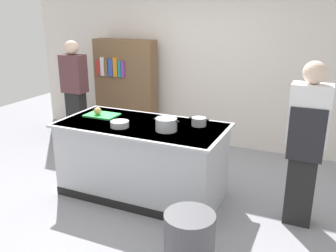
{
  "coord_description": "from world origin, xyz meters",
  "views": [
    {
      "loc": [
        1.93,
        -3.54,
        2.17
      ],
      "look_at": [
        0.25,
        0.2,
        0.85
      ],
      "focal_mm": 38.64,
      "sensor_mm": 36.0,
      "label": 1
    }
  ],
  "objects_px": {
    "mixing_bowl": "(120,124)",
    "person_guest": "(75,91)",
    "sauce_pan": "(199,122)",
    "bookshelf": "(126,89)",
    "person_chef": "(306,142)",
    "trash_bin": "(189,242)",
    "onion": "(98,111)",
    "stock_pot": "(166,124)"
  },
  "relations": [
    {
      "from": "sauce_pan",
      "to": "bookshelf",
      "type": "xyz_separation_m",
      "value": [
        -1.91,
        1.58,
        -0.1
      ]
    },
    {
      "from": "onion",
      "to": "bookshelf",
      "type": "xyz_separation_m",
      "value": [
        -0.62,
        1.74,
        -0.11
      ]
    },
    {
      "from": "trash_bin",
      "to": "person_guest",
      "type": "xyz_separation_m",
      "value": [
        -2.8,
        2.11,
        0.64
      ]
    },
    {
      "from": "stock_pot",
      "to": "person_chef",
      "type": "bearing_deg",
      "value": 8.58
    },
    {
      "from": "onion",
      "to": "sauce_pan",
      "type": "xyz_separation_m",
      "value": [
        1.28,
        0.16,
        -0.02
      ]
    },
    {
      "from": "stock_pot",
      "to": "person_guest",
      "type": "xyz_separation_m",
      "value": [
        -2.15,
        1.17,
        -0.06
      ]
    },
    {
      "from": "onion",
      "to": "stock_pot",
      "type": "distance_m",
      "value": 1.03
    },
    {
      "from": "sauce_pan",
      "to": "bookshelf",
      "type": "height_order",
      "value": "bookshelf"
    },
    {
      "from": "trash_bin",
      "to": "person_guest",
      "type": "height_order",
      "value": "person_guest"
    },
    {
      "from": "person_guest",
      "to": "bookshelf",
      "type": "xyz_separation_m",
      "value": [
        0.51,
        0.73,
        -0.06
      ]
    },
    {
      "from": "onion",
      "to": "person_chef",
      "type": "height_order",
      "value": "person_chef"
    },
    {
      "from": "trash_bin",
      "to": "person_guest",
      "type": "bearing_deg",
      "value": 142.99
    },
    {
      "from": "sauce_pan",
      "to": "person_chef",
      "type": "distance_m",
      "value": 1.17
    },
    {
      "from": "mixing_bowl",
      "to": "stock_pot",
      "type": "bearing_deg",
      "value": 10.58
    },
    {
      "from": "bookshelf",
      "to": "onion",
      "type": "bearing_deg",
      "value": -70.26
    },
    {
      "from": "mixing_bowl",
      "to": "person_chef",
      "type": "height_order",
      "value": "person_chef"
    },
    {
      "from": "person_chef",
      "to": "trash_bin",
      "type": "bearing_deg",
      "value": 164.45
    },
    {
      "from": "trash_bin",
      "to": "stock_pot",
      "type": "bearing_deg",
      "value": 124.42
    },
    {
      "from": "onion",
      "to": "person_chef",
      "type": "xyz_separation_m",
      "value": [
        2.45,
        0.05,
        -0.05
      ]
    },
    {
      "from": "onion",
      "to": "person_guest",
      "type": "relative_size",
      "value": 0.06
    },
    {
      "from": "sauce_pan",
      "to": "mixing_bowl",
      "type": "height_order",
      "value": "sauce_pan"
    },
    {
      "from": "person_guest",
      "to": "stock_pot",
      "type": "bearing_deg",
      "value": 41.83
    },
    {
      "from": "onion",
      "to": "bookshelf",
      "type": "bearing_deg",
      "value": 109.74
    },
    {
      "from": "person_chef",
      "to": "person_guest",
      "type": "bearing_deg",
      "value": 93.92
    },
    {
      "from": "person_guest",
      "to": "bookshelf",
      "type": "height_order",
      "value": "person_guest"
    },
    {
      "from": "person_guest",
      "to": "mixing_bowl",
      "type": "bearing_deg",
      "value": 32.22
    },
    {
      "from": "onion",
      "to": "stock_pot",
      "type": "xyz_separation_m",
      "value": [
        1.02,
        -0.16,
        0.0
      ]
    },
    {
      "from": "person_guest",
      "to": "bookshelf",
      "type": "bearing_deg",
      "value": 125.39
    },
    {
      "from": "sauce_pan",
      "to": "onion",
      "type": "bearing_deg",
      "value": -173.07
    },
    {
      "from": "stock_pot",
      "to": "person_chef",
      "type": "height_order",
      "value": "person_chef"
    },
    {
      "from": "mixing_bowl",
      "to": "onion",
      "type": "bearing_deg",
      "value": 151.39
    },
    {
      "from": "mixing_bowl",
      "to": "person_guest",
      "type": "xyz_separation_m",
      "value": [
        -1.62,
        1.27,
        -0.02
      ]
    },
    {
      "from": "mixing_bowl",
      "to": "trash_bin",
      "type": "distance_m",
      "value": 1.6
    },
    {
      "from": "mixing_bowl",
      "to": "sauce_pan",
      "type": "bearing_deg",
      "value": 27.52
    },
    {
      "from": "trash_bin",
      "to": "person_chef",
      "type": "relative_size",
      "value": 0.31
    },
    {
      "from": "mixing_bowl",
      "to": "person_chef",
      "type": "bearing_deg",
      "value": 9.13
    },
    {
      "from": "trash_bin",
      "to": "bookshelf",
      "type": "bearing_deg",
      "value": 128.8
    },
    {
      "from": "sauce_pan",
      "to": "person_guest",
      "type": "distance_m",
      "value": 2.56
    },
    {
      "from": "onion",
      "to": "person_guest",
      "type": "xyz_separation_m",
      "value": [
        -1.13,
        1.0,
        -0.06
      ]
    },
    {
      "from": "sauce_pan",
      "to": "mixing_bowl",
      "type": "distance_m",
      "value": 0.91
    },
    {
      "from": "trash_bin",
      "to": "onion",
      "type": "bearing_deg",
      "value": 146.38
    },
    {
      "from": "stock_pot",
      "to": "mixing_bowl",
      "type": "xyz_separation_m",
      "value": [
        -0.54,
        -0.1,
        -0.04
      ]
    }
  ]
}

